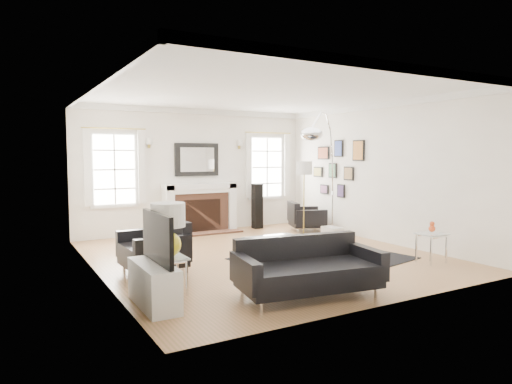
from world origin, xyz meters
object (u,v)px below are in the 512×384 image
arc_floor_lamp (323,172)px  armchair_right (305,218)px  sofa (306,270)px  armchair_left (157,249)px  coffee_table (279,241)px  fireplace (200,209)px  gourd_lamp (168,226)px

arc_floor_lamp → armchair_right: bearing=65.7°
sofa → arc_floor_lamp: size_ratio=0.72×
sofa → armchair_left: (-1.30, 1.95, 0.04)m
armchair_left → coffee_table: bearing=-12.6°
fireplace → sofa: 5.06m
coffee_table → arc_floor_lamp: 2.03m
armchair_left → gourd_lamp: 1.20m
gourd_lamp → arc_floor_lamp: 3.91m
sofa → coffee_table: (0.57, 1.53, 0.06)m
fireplace → armchair_left: fireplace is taller
gourd_lamp → armchair_left: bearing=80.2°
sofa → arc_floor_lamp: (2.09, 2.36, 1.12)m
arc_floor_lamp → gourd_lamp: bearing=-157.6°
fireplace → sofa: bearing=-97.6°
arc_floor_lamp → sofa: bearing=-131.6°
fireplace → sofa: size_ratio=0.89×
armchair_right → armchair_left: bearing=-154.0°
armchair_right → arc_floor_lamp: bearing=-114.3°
armchair_left → coffee_table: 1.92m
arc_floor_lamp → fireplace: bearing=118.2°
fireplace → arc_floor_lamp: bearing=-61.8°
coffee_table → fireplace: bearing=88.5°
armchair_left → armchair_right: size_ratio=0.97×
fireplace → sofa: (-0.66, -5.01, -0.22)m
gourd_lamp → arc_floor_lamp: arc_floor_lamp is taller
fireplace → arc_floor_lamp: (1.42, -2.66, 0.89)m
armchair_left → armchair_right: armchair_left is taller
sofa → armchair_right: size_ratio=1.85×
sofa → armchair_right: bearing=54.6°
armchair_left → coffee_table: (1.87, -0.42, 0.02)m
armchair_left → gourd_lamp: bearing=-99.8°
sofa → coffee_table: bearing=69.5°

